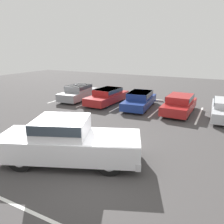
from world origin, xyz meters
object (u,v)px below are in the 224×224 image
object	(u,v)px
pickup_truck	(70,141)
parked_sedan_c	(140,99)
traffic_cone	(38,120)
parked_sedan_a	(78,92)
wheel_stop_curb	(152,100)
parked_sedan_d	(179,104)
parked_sedan_b	(107,96)

from	to	relation	value
pickup_truck	parked_sedan_c	bearing A→B (deg)	70.73
pickup_truck	traffic_cone	bearing A→B (deg)	126.24
parked_sedan_a	pickup_truck	bearing A→B (deg)	29.94
wheel_stop_curb	parked_sedan_c	bearing A→B (deg)	-94.04
parked_sedan_a	wheel_stop_curb	size ratio (longest dim) A/B	2.21
parked_sedan_d	wheel_stop_curb	world-z (taller)	parked_sedan_d
parked_sedan_d	traffic_cone	bearing A→B (deg)	-47.62
parked_sedan_b	parked_sedan_d	distance (m)	5.93
parked_sedan_a	parked_sedan_d	size ratio (longest dim) A/B	1.03
parked_sedan_b	pickup_truck	bearing A→B (deg)	22.35
parked_sedan_b	wheel_stop_curb	bearing A→B (deg)	133.59
parked_sedan_c	traffic_cone	distance (m)	7.77
parked_sedan_a	traffic_cone	world-z (taller)	parked_sedan_a
parked_sedan_b	parked_sedan_c	xyz separation A→B (m)	(2.88, -0.04, -0.01)
parked_sedan_c	parked_sedan_d	size ratio (longest dim) A/B	1.07
traffic_cone	parked_sedan_d	bearing A→B (deg)	41.39
parked_sedan_d	wheel_stop_curb	distance (m)	4.02
wheel_stop_curb	parked_sedan_b	bearing A→B (deg)	-139.06
parked_sedan_b	traffic_cone	size ratio (longest dim) A/B	9.53
traffic_cone	wheel_stop_curb	xyz separation A→B (m)	(4.44, 9.19, -0.14)
parked_sedan_c	traffic_cone	xyz separation A→B (m)	(-4.25, -6.49, -0.45)
parked_sedan_b	traffic_cone	distance (m)	6.68
parked_sedan_a	parked_sedan_c	xyz separation A→B (m)	(5.85, -0.05, -0.04)
parked_sedan_b	parked_sedan_c	world-z (taller)	parked_sedan_b
traffic_cone	parked_sedan_a	bearing A→B (deg)	103.79
traffic_cone	wheel_stop_curb	size ratio (longest dim) A/B	0.25
parked_sedan_d	wheel_stop_curb	bearing A→B (deg)	-133.05
parked_sedan_d	traffic_cone	xyz separation A→B (m)	(-7.29, -6.43, -0.47)
parked_sedan_c	parked_sedan_d	world-z (taller)	parked_sedan_d
parked_sedan_a	wheel_stop_curb	xyz separation A→B (m)	(6.04, 2.65, -0.62)
parked_sedan_b	parked_sedan_d	bearing A→B (deg)	91.68
parked_sedan_c	traffic_cone	size ratio (longest dim) A/B	9.21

